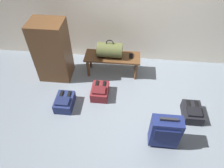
# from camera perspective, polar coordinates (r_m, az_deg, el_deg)

# --- Properties ---
(ground_plane) EXTENTS (6.60, 6.60, 0.00)m
(ground_plane) POSITION_cam_1_polar(r_m,az_deg,el_deg) (3.28, 6.53, -9.75)
(ground_plane) COLOR slate
(bench) EXTENTS (1.00, 0.36, 0.40)m
(bench) POSITION_cam_1_polar(r_m,az_deg,el_deg) (3.77, 0.12, 7.03)
(bench) COLOR brown
(bench) RESTS_ON ground
(duffel_bag_olive) EXTENTS (0.44, 0.26, 0.34)m
(duffel_bag_olive) POSITION_cam_1_polar(r_m,az_deg,el_deg) (3.65, -0.60, 9.44)
(duffel_bag_olive) COLOR #51562D
(duffel_bag_olive) RESTS_ON bench
(cell_phone) EXTENTS (0.07, 0.14, 0.01)m
(cell_phone) POSITION_cam_1_polar(r_m,az_deg,el_deg) (3.74, 5.27, 7.77)
(cell_phone) COLOR black
(cell_phone) RESTS_ON bench
(suitcase_upright_navy) EXTENTS (0.39, 0.21, 0.59)m
(suitcase_upright_navy) POSITION_cam_1_polar(r_m,az_deg,el_deg) (2.87, 14.51, -12.65)
(suitcase_upright_navy) COLOR navy
(suitcase_upright_navy) RESTS_ON ground
(backpack_navy) EXTENTS (0.28, 0.38, 0.21)m
(backpack_navy) POSITION_cam_1_polar(r_m,az_deg,el_deg) (3.44, -13.04, -4.90)
(backpack_navy) COLOR navy
(backpack_navy) RESTS_ON ground
(backpack_maroon) EXTENTS (0.28, 0.38, 0.21)m
(backpack_maroon) POSITION_cam_1_polar(r_m,az_deg,el_deg) (3.51, -3.38, -2.06)
(backpack_maroon) COLOR maroon
(backpack_maroon) RESTS_ON ground
(backpack_dark) EXTENTS (0.28, 0.38, 0.21)m
(backpack_dark) POSITION_cam_1_polar(r_m,az_deg,el_deg) (3.46, 21.32, -7.32)
(backpack_dark) COLOR black
(backpack_dark) RESTS_ON ground
(side_cabinet) EXTENTS (0.56, 0.44, 1.10)m
(side_cabinet) POSITION_cam_1_polar(r_m,az_deg,el_deg) (3.74, -16.29, 8.80)
(side_cabinet) COLOR brown
(side_cabinet) RESTS_ON ground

